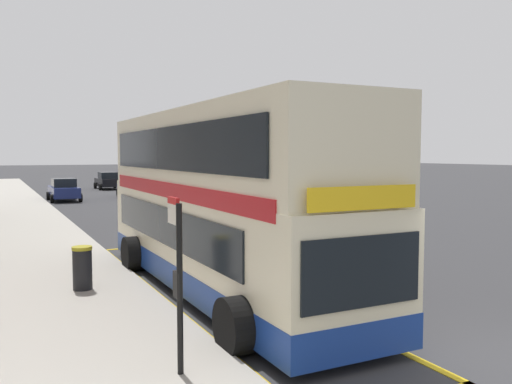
{
  "coord_description": "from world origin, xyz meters",
  "views": [
    {
      "loc": [
        -7.44,
        -5.52,
        3.38
      ],
      "look_at": [
        -1.07,
        7.18,
        2.35
      ],
      "focal_mm": 37.35,
      "sensor_mm": 36.0,
      "label": 1
    }
  ],
  "objects": [
    {
      "name": "parked_car_navy_across",
      "position": [
        -2.73,
        34.43,
        0.8
      ],
      "size": [
        2.09,
        4.2,
        1.62
      ],
      "rotation": [
        0.0,
        0.0,
        -0.04
      ],
      "color": "navy",
      "rests_on": "ground"
    },
    {
      "name": "parked_car_white_behind",
      "position": [
        2.56,
        21.68,
        0.8
      ],
      "size": [
        2.09,
        4.2,
        1.62
      ],
      "rotation": [
        0.0,
        0.0,
        3.12
      ],
      "color": "silver",
      "rests_on": "ground"
    },
    {
      "name": "bus_stop_sign",
      "position": [
        -5.01,
        1.88,
        1.68
      ],
      "size": [
        0.09,
        0.51,
        2.59
      ],
      "color": "black",
      "rests_on": "pavement_near"
    },
    {
      "name": "bus_bay_markings",
      "position": [
        -2.58,
        6.59,
        0.01
      ],
      "size": [
        2.84,
        13.65,
        0.01
      ],
      "color": "gold",
      "rests_on": "ground"
    },
    {
      "name": "parked_car_black_kerbside",
      "position": [
        2.59,
        45.9,
        0.8
      ],
      "size": [
        2.09,
        4.2,
        1.62
      ],
      "rotation": [
        0.0,
        0.0,
        0.04
      ],
      "color": "black",
      "rests_on": "ground"
    },
    {
      "name": "litter_bin",
      "position": [
        -5.53,
        7.53,
        0.66
      ],
      "size": [
        0.47,
        0.47,
        1.04
      ],
      "color": "black",
      "rests_on": "pavement_near"
    },
    {
      "name": "ground_plane",
      "position": [
        0.0,
        32.0,
        0.0
      ],
      "size": [
        260.0,
        260.0,
        0.0
      ],
      "primitive_type": "plane",
      "color": "#333335"
    },
    {
      "name": "parked_car_navy_distant",
      "position": [
        2.52,
        35.31,
        0.8
      ],
      "size": [
        2.09,
        4.2,
        1.62
      ],
      "rotation": [
        0.0,
        0.0,
        -0.03
      ],
      "color": "navy",
      "rests_on": "ground"
    },
    {
      "name": "double_decker_bus",
      "position": [
        -2.46,
        6.49,
        2.07
      ],
      "size": [
        3.22,
        11.35,
        4.4
      ],
      "color": "beige",
      "rests_on": "ground"
    }
  ]
}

